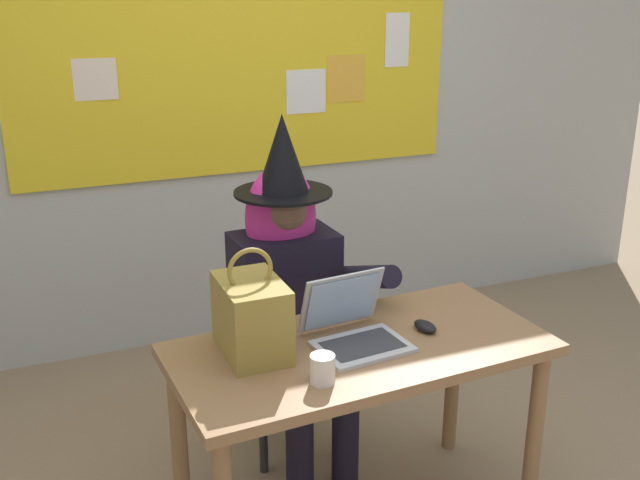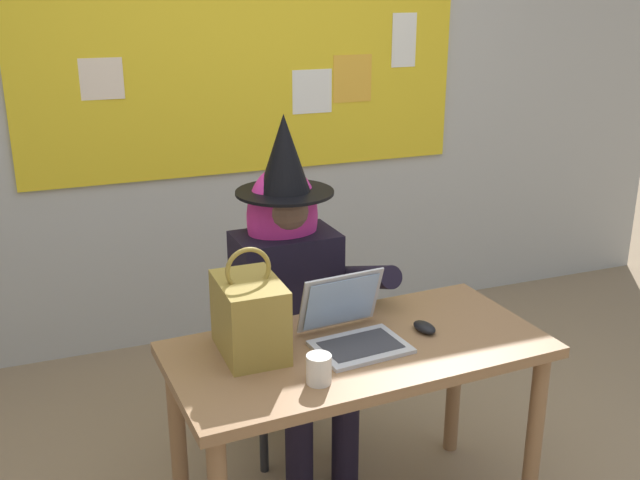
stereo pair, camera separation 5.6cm
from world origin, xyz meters
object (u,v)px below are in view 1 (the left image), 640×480
chair_at_desk (281,331)px  person_costumed (290,279)px  desk_main (360,372)px  coffee_mug (322,369)px  computer_mouse (425,326)px  handbag (252,316)px  laptop (354,328)px

chair_at_desk → person_costumed: person_costumed is taller
desk_main → coffee_mug: (-0.22, -0.19, 0.16)m
computer_mouse → handbag: size_ratio=0.28×
desk_main → laptop: size_ratio=3.99×
laptop → handbag: (-0.35, 0.06, 0.08)m
desk_main → handbag: size_ratio=3.55×
person_costumed → coffee_mug: size_ratio=15.33×
person_costumed → chair_at_desk: bearing=178.6°
person_costumed → computer_mouse: 0.63m
laptop → coffee_mug: 0.30m
desk_main → laptop: (-0.01, 0.03, 0.16)m
desk_main → coffee_mug: size_ratio=14.13×
chair_at_desk → person_costumed: bearing=1.3°
chair_at_desk → coffee_mug: size_ratio=9.45×
chair_at_desk → handbag: bearing=-27.1°
desk_main → computer_mouse: bearing=2.0°
desk_main → coffee_mug: bearing=-139.4°
chair_at_desk → coffee_mug: (-0.17, -0.87, 0.29)m
laptop → chair_at_desk: bearing=88.5°
coffee_mug → chair_at_desk: bearing=79.1°
desk_main → person_costumed: size_ratio=0.92×
chair_at_desk → laptop: size_ratio=2.67×
computer_mouse → handbag: bearing=163.6°
desk_main → handbag: 0.44m
chair_at_desk → computer_mouse: bearing=25.8°
computer_mouse → handbag: 0.64m
handbag → coffee_mug: (0.14, -0.28, -0.09)m
chair_at_desk → handbag: handbag is taller
computer_mouse → handbag: (-0.63, 0.08, 0.12)m
handbag → chair_at_desk: bearing=62.5°
chair_at_desk → laptop: (0.04, -0.65, 0.30)m
laptop → computer_mouse: size_ratio=3.23×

